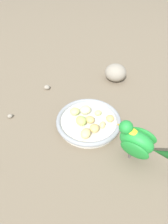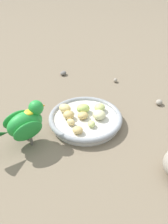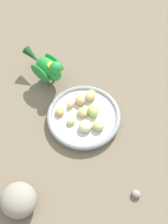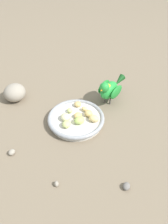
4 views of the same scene
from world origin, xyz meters
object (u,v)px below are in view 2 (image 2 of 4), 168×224
(apple_piece_1, at_px, (69,115))
(apple_piece_3, at_px, (78,130))
(pebble_0, at_px, (115,80))
(apple_piece_4, at_px, (83,116))
(feeding_bowl, at_px, (85,119))
(apple_piece_0, at_px, (91,124))
(apple_piece_8, at_px, (83,108))
(pebble_2, at_px, (159,102))
(apple_piece_5, at_px, (99,114))
(apple_piece_2, at_px, (100,107))
(apple_piece_6, at_px, (65,108))
(apple_piece_7, at_px, (71,122))
(pebble_1, at_px, (63,73))
(parrot, at_px, (24,123))

(apple_piece_1, distance_m, apple_piece_3, 0.07)
(apple_piece_1, bearing_deg, pebble_0, -164.78)
(apple_piece_1, height_order, apple_piece_4, apple_piece_1)
(feeding_bowl, relative_size, apple_piece_3, 7.49)
(apple_piece_4, xyz_separation_m, pebble_0, (-0.26, -0.11, -0.02))
(apple_piece_0, relative_size, apple_piece_8, 0.64)
(pebble_2, bearing_deg, apple_piece_0, -10.55)
(apple_piece_4, distance_m, apple_piece_5, 0.05)
(apple_piece_4, relative_size, pebble_0, 1.78)
(apple_piece_1, bearing_deg, apple_piece_4, 138.25)
(apple_piece_2, height_order, apple_piece_6, apple_piece_6)
(pebble_2, bearing_deg, feeding_bowl, -19.84)
(apple_piece_7, bearing_deg, pebble_2, 162.90)
(feeding_bowl, bearing_deg, apple_piece_0, 70.51)
(pebble_0, distance_m, pebble_1, 0.21)
(apple_piece_4, height_order, parrot, parrot)
(apple_piece_3, xyz_separation_m, apple_piece_8, (-0.07, -0.06, 0.00))
(apple_piece_4, bearing_deg, parrot, -13.00)
(apple_piece_3, distance_m, apple_piece_6, 0.11)
(feeding_bowl, xyz_separation_m, pebble_0, (-0.25, -0.11, -0.01))
(apple_piece_0, relative_size, apple_piece_4, 0.80)
(apple_piece_2, relative_size, apple_piece_5, 0.86)
(parrot, bearing_deg, apple_piece_6, 11.91)
(parrot, bearing_deg, pebble_2, -13.62)
(apple_piece_5, xyz_separation_m, apple_piece_7, (0.08, -0.03, -0.00))
(apple_piece_0, distance_m, apple_piece_5, 0.04)
(apple_piece_2, xyz_separation_m, apple_piece_4, (0.06, -0.01, -0.00))
(feeding_bowl, bearing_deg, pebble_0, -156.49)
(apple_piece_2, distance_m, apple_piece_7, 0.11)
(apple_piece_4, distance_m, apple_piece_8, 0.03)
(apple_piece_6, relative_size, apple_piece_7, 1.47)
(apple_piece_7, height_order, pebble_0, apple_piece_7)
(apple_piece_8, height_order, pebble_2, apple_piece_8)
(pebble_1, bearing_deg, apple_piece_3, 57.81)
(apple_piece_2, xyz_separation_m, apple_piece_6, (0.08, -0.07, 0.00))
(apple_piece_1, relative_size, pebble_0, 1.78)
(feeding_bowl, bearing_deg, apple_piece_4, -22.04)
(apple_piece_5, height_order, pebble_0, apple_piece_5)
(apple_piece_0, bearing_deg, apple_piece_1, -71.18)
(apple_piece_7, height_order, apple_piece_8, apple_piece_8)
(apple_piece_4, distance_m, pebble_1, 0.32)
(apple_piece_2, distance_m, apple_piece_8, 0.05)
(parrot, height_order, pebble_2, parrot)
(apple_piece_4, xyz_separation_m, parrot, (0.17, -0.04, 0.04))
(apple_piece_2, distance_m, apple_piece_5, 0.04)
(apple_piece_6, bearing_deg, apple_piece_7, 65.86)
(apple_piece_7, xyz_separation_m, apple_piece_8, (-0.07, -0.02, 0.00))
(apple_piece_5, distance_m, parrot, 0.22)
(apple_piece_8, relative_size, pebble_0, 2.21)
(apple_piece_1, bearing_deg, pebble_2, 157.22)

